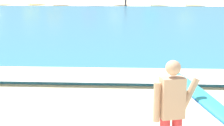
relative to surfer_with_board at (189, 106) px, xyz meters
The scene contains 3 objects.
sea 18.70m from the surfer_with_board, 99.13° to the left, with size 120.00×28.00×0.14m, color teal.
surf_foam 5.92m from the surfer_with_board, 120.46° to the left, with size 120.00×1.68×0.01m, color white.
surfer_with_board is the anchor object (origin of this frame).
Camera 1 is at (2.12, -4.46, 2.84)m, focal length 58.23 mm.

